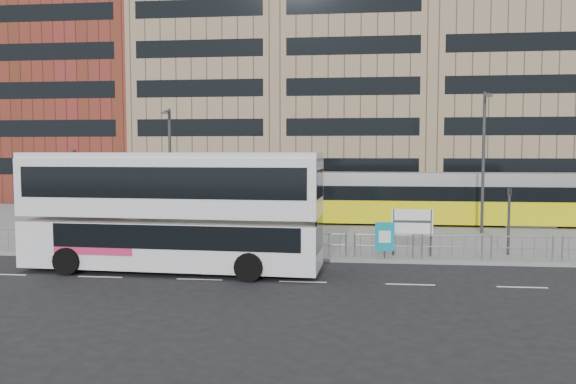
# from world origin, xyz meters

# --- Properties ---
(ground) EXTENTS (120.00, 120.00, 0.00)m
(ground) POSITION_xyz_m (0.00, 0.00, 0.00)
(ground) COLOR black
(ground) RESTS_ON ground
(plaza) EXTENTS (64.00, 24.00, 0.15)m
(plaza) POSITION_xyz_m (0.00, 12.00, 0.07)
(plaza) COLOR slate
(plaza) RESTS_ON ground
(kerb) EXTENTS (64.00, 0.25, 0.17)m
(kerb) POSITION_xyz_m (0.00, 0.05, 0.07)
(kerb) COLOR gray
(kerb) RESTS_ON ground
(building_row) EXTENTS (70.40, 18.40, 31.20)m
(building_row) POSITION_xyz_m (1.55, 34.27, 12.91)
(building_row) COLOR maroon
(building_row) RESTS_ON ground
(pedestrian_barrier) EXTENTS (32.07, 0.07, 1.10)m
(pedestrian_barrier) POSITION_xyz_m (2.00, 0.50, 0.98)
(pedestrian_barrier) COLOR gray
(pedestrian_barrier) RESTS_ON plaza
(road_markings) EXTENTS (62.00, 0.12, 0.01)m
(road_markings) POSITION_xyz_m (1.00, -4.00, 0.01)
(road_markings) COLOR white
(road_markings) RESTS_ON ground
(double_decker_bus) EXTENTS (12.35, 3.59, 4.89)m
(double_decker_bus) POSITION_xyz_m (-3.52, -2.56, 2.64)
(double_decker_bus) COLOR silver
(double_decker_bus) RESTS_ON ground
(tram) EXTENTS (29.10, 3.11, 3.43)m
(tram) POSITION_xyz_m (5.75, 12.80, 1.87)
(tram) COLOR yellow
(tram) RESTS_ON plaza
(station_sign) EXTENTS (1.87, 0.13, 2.15)m
(station_sign) POSITION_xyz_m (6.62, 1.12, 1.64)
(station_sign) COLOR #2D2D30
(station_sign) RESTS_ON plaza
(ad_panel) EXTENTS (0.87, 0.17, 1.62)m
(ad_panel) POSITION_xyz_m (5.33, 0.40, 1.10)
(ad_panel) COLOR #2D2D30
(ad_panel) RESTS_ON plaza
(pedestrian) EXTENTS (0.62, 0.77, 1.85)m
(pedestrian) POSITION_xyz_m (2.12, 3.18, 1.07)
(pedestrian) COLOR black
(pedestrian) RESTS_ON plaza
(traffic_light_west) EXTENTS (0.21, 0.24, 3.10)m
(traffic_light_west) POSITION_xyz_m (-6.37, 1.83, 2.12)
(traffic_light_west) COLOR #2D2D30
(traffic_light_west) RESTS_ON plaza
(traffic_light_east) EXTENTS (0.19, 0.22, 3.10)m
(traffic_light_east) POSITION_xyz_m (11.09, 1.86, 2.12)
(traffic_light_east) COLOR #2D2D30
(traffic_light_east) RESTS_ON plaza
(lamp_post_west) EXTENTS (0.45, 1.04, 7.40)m
(lamp_post_west) POSITION_xyz_m (-7.18, 8.48, 4.22)
(lamp_post_west) COLOR #2D2D30
(lamp_post_west) RESTS_ON plaza
(lamp_post_east) EXTENTS (0.45, 1.04, 8.26)m
(lamp_post_east) POSITION_xyz_m (11.55, 9.00, 4.65)
(lamp_post_east) COLOR #2D2D30
(lamp_post_east) RESTS_ON plaza
(bare_tree) EXTENTS (4.76, 4.76, 7.22)m
(bare_tree) POSITION_xyz_m (-11.98, 5.78, 5.20)
(bare_tree) COLOR #2D2119
(bare_tree) RESTS_ON plaza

